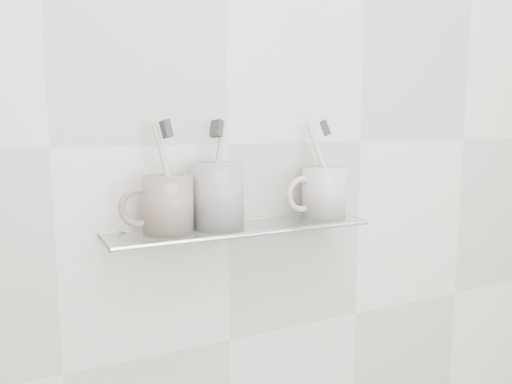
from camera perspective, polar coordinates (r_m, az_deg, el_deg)
wall_back at (r=0.97m, az=-3.26°, el=5.48°), size 2.50×0.00×2.50m
shelf_glass at (r=0.93m, az=-1.69°, el=-4.15°), size 0.50×0.12×0.01m
shelf_rail at (r=0.88m, az=-0.18°, el=-4.84°), size 0.50×0.01×0.01m
bracket_left at (r=0.92m, az=-15.01°, el=-5.35°), size 0.02×0.03×0.02m
bracket_right at (r=1.08m, az=7.48°, el=-3.17°), size 0.02×0.03×0.02m
mug_left at (r=0.88m, az=-10.00°, el=-1.44°), size 0.11×0.11×0.10m
mug_left_handle at (r=0.87m, az=-13.20°, el=-1.67°), size 0.07×0.01×0.07m
toothbrush_left at (r=0.88m, az=-10.08°, el=1.87°), size 0.05×0.04×0.19m
bristles_left at (r=0.87m, az=-10.21°, el=7.11°), size 0.02×0.03×0.04m
mug_center at (r=0.91m, az=-4.44°, el=-0.42°), size 0.11×0.11×0.12m
mug_center_handle at (r=0.89m, az=-7.69°, el=-0.64°), size 0.08×0.01×0.08m
toothbrush_center at (r=0.90m, az=-4.47°, el=2.17°), size 0.05×0.06×0.18m
bristles_center at (r=0.90m, az=-4.53°, el=7.24°), size 0.03×0.03×0.03m
mug_right at (r=1.02m, az=7.77°, el=-0.06°), size 0.11×0.11×0.10m
mug_right_handle at (r=0.99m, az=5.32°, el=-0.24°), size 0.07×0.01×0.07m
toothbrush_right at (r=1.01m, az=7.83°, el=2.75°), size 0.06×0.07×0.18m
bristles_right at (r=1.01m, az=7.92°, el=7.27°), size 0.03×0.03×0.03m
chrome_cap at (r=1.04m, az=9.10°, el=-2.37°), size 0.03×0.03×0.01m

